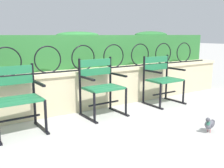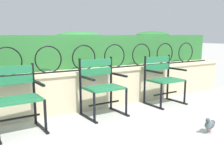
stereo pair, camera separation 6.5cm
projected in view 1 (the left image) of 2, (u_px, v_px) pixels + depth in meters
ground_plane at (118, 124)px, 3.55m from camera, size 60.00×60.00×0.00m
stone_wall at (87, 89)px, 4.29m from camera, size 6.28×0.41×0.66m
iron_arch_fence at (84, 59)px, 4.09m from camera, size 5.76×0.02×0.42m
hedge_row at (75, 50)px, 4.53m from camera, size 6.16×0.52×0.65m
park_chair_left at (16, 97)px, 3.19m from camera, size 0.63×0.55×0.86m
park_chair_centre at (101, 85)px, 3.89m from camera, size 0.63×0.54×0.89m
park_chair_right at (162, 78)px, 4.56m from camera, size 0.64×0.54×0.87m
pigeon_near_chairs at (210, 124)px, 3.24m from camera, size 0.28×0.17×0.22m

